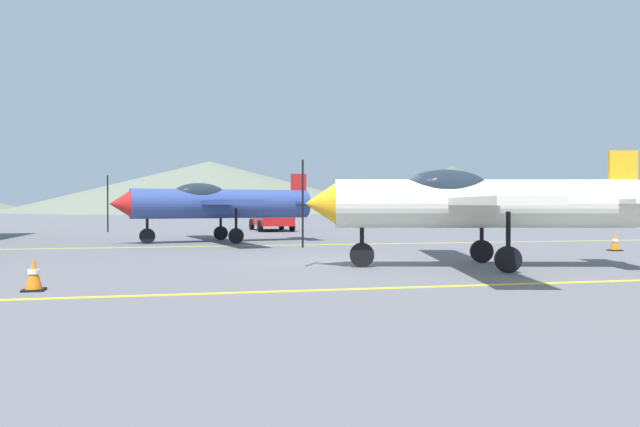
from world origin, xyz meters
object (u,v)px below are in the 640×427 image
at_px(airplane_mid, 215,203).
at_px(car_sedan, 271,216).
at_px(traffic_cone_front, 615,242).
at_px(airplane_near, 472,202).
at_px(traffic_cone_side, 34,275).

bearing_deg(airplane_mid, car_sedan, 70.13).
bearing_deg(traffic_cone_front, airplane_near, -151.24).
height_order(car_sedan, traffic_cone_front, car_sedan).
distance_m(airplane_near, traffic_cone_side, 9.69).
relative_size(airplane_near, airplane_mid, 1.00).
height_order(airplane_mid, car_sedan, airplane_mid).
distance_m(airplane_near, car_sedan, 21.32).
bearing_deg(car_sedan, airplane_mid, -109.87).
distance_m(car_sedan, traffic_cone_side, 24.41).
height_order(airplane_mid, traffic_cone_side, airplane_mid).
height_order(airplane_near, car_sedan, airplane_near).
relative_size(car_sedan, traffic_cone_side, 7.46).
relative_size(airplane_near, traffic_cone_side, 15.91).
distance_m(car_sedan, traffic_cone_front, 19.59).
bearing_deg(traffic_cone_side, airplane_near, 12.37).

